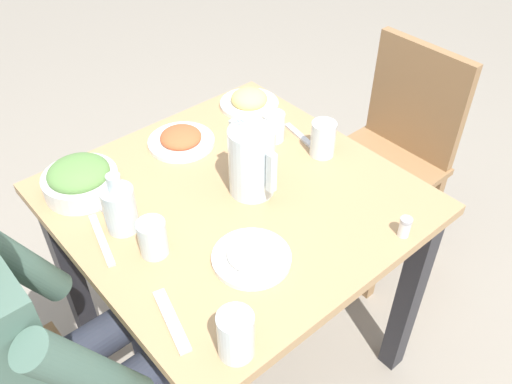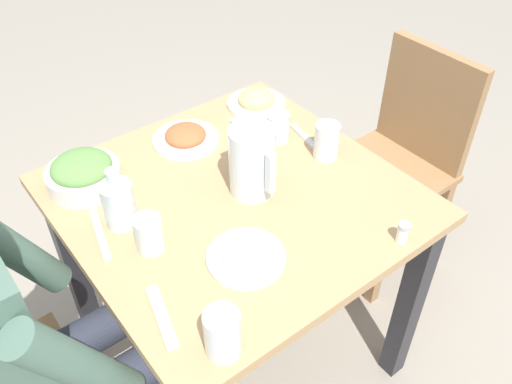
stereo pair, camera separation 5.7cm
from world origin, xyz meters
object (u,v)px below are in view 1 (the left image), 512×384
(water_glass_near_right, at_px, (323,139))
(oil_carafe, at_px, (120,210))
(salad_bowl, at_px, (80,179))
(water_glass_far_left, at_px, (153,238))
(plate_yoghurt, at_px, (251,256))
(salt_shaker, at_px, (405,227))
(water_glass_center, at_px, (273,127))
(plate_fries, at_px, (249,101))
(dining_table, at_px, (236,230))
(chair_far, at_px, (393,148))
(water_glass_far_right, at_px, (236,335))
(water_pitcher, at_px, (252,161))
(plate_rice_curry, at_px, (181,139))
(diner_near, at_px, (36,347))

(water_glass_near_right, xyz_separation_m, oil_carafe, (-0.11, -0.59, 0.00))
(salad_bowl, xyz_separation_m, water_glass_far_left, (0.31, 0.02, 0.00))
(water_glass_near_right, distance_m, oil_carafe, 0.60)
(water_glass_near_right, bearing_deg, oil_carafe, -100.63)
(salad_bowl, height_order, plate_yoghurt, salad_bowl)
(salt_shaker, bearing_deg, water_glass_near_right, 166.10)
(salad_bowl, relative_size, water_glass_center, 2.23)
(salad_bowl, xyz_separation_m, plate_fries, (-0.03, 0.61, -0.02))
(dining_table, xyz_separation_m, chair_far, (-0.04, 0.79, -0.12))
(water_glass_far_left, distance_m, oil_carafe, 0.12)
(water_glass_far_left, distance_m, water_glass_far_right, 0.33)
(water_pitcher, distance_m, plate_fries, 0.43)
(water_glass_far_right, xyz_separation_m, oil_carafe, (-0.45, 0.01, 0.00))
(plate_rice_curry, bearing_deg, diner_near, -64.18)
(plate_fries, relative_size, water_glass_center, 2.15)
(chair_far, relative_size, oil_carafe, 5.23)
(chair_far, bearing_deg, salad_bowl, -102.06)
(dining_table, height_order, water_glass_far_right, water_glass_far_right)
(salad_bowl, height_order, oil_carafe, oil_carafe)
(plate_rice_curry, bearing_deg, water_glass_far_right, -26.34)
(plate_yoghurt, distance_m, plate_fries, 0.67)
(water_pitcher, xyz_separation_m, water_glass_near_right, (0.01, 0.26, -0.04))
(dining_table, xyz_separation_m, salt_shaker, (0.38, 0.22, 0.16))
(water_glass_near_right, xyz_separation_m, water_glass_center, (-0.15, -0.06, -0.01))
(oil_carafe, bearing_deg, plate_rice_curry, 122.32)
(plate_rice_curry, xyz_separation_m, water_glass_far_right, (0.65, -0.32, 0.04))
(plate_rice_curry, relative_size, water_glass_far_right, 1.78)
(diner_near, bearing_deg, water_glass_near_right, 89.29)
(diner_near, distance_m, plate_fries, 0.96)
(chair_far, bearing_deg, water_glass_far_left, -85.70)
(water_glass_center, height_order, water_glass_far_right, water_glass_far_right)
(chair_far, height_order, water_glass_near_right, chair_far)
(dining_table, bearing_deg, water_glass_center, 116.01)
(salad_bowl, height_order, plate_fries, salad_bowl)
(water_glass_far_left, bearing_deg, oil_carafe, -173.79)
(plate_yoghurt, height_order, water_glass_far_right, water_glass_far_right)
(diner_near, xyz_separation_m, water_glass_near_right, (0.01, 0.89, 0.16))
(plate_yoghurt, relative_size, water_glass_far_right, 1.68)
(chair_far, xyz_separation_m, plate_yoghurt, (0.25, -0.90, 0.26))
(water_glass_far_right, height_order, oil_carafe, oil_carafe)
(salt_shaker, bearing_deg, diner_near, -114.79)
(chair_far, height_order, plate_fries, chair_far)
(diner_near, distance_m, water_glass_near_right, 0.90)
(diner_near, bearing_deg, salad_bowl, 135.07)
(water_pitcher, height_order, water_glass_far_right, water_pitcher)
(dining_table, height_order, plate_yoghurt, plate_yoghurt)
(plate_rice_curry, xyz_separation_m, water_glass_far_left, (0.32, -0.30, 0.03))
(oil_carafe, bearing_deg, chair_far, 87.80)
(diner_near, relative_size, water_glass_far_right, 10.48)
(chair_far, bearing_deg, plate_fries, -119.29)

